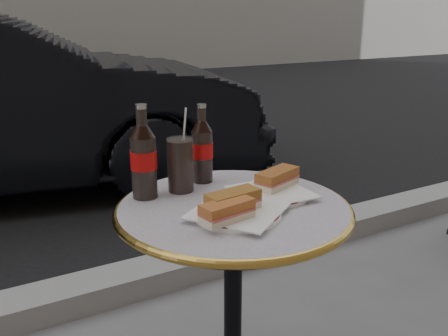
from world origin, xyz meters
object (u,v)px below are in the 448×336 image
cola_bottle_left (143,152)px  cola_bottle_right (202,143)px  plate_left (237,214)px  cola_glass (180,165)px  bistro_table (233,325)px  plate_right (271,195)px

cola_bottle_left → cola_bottle_right: (0.20, 0.04, -0.01)m
plate_left → cola_glass: cola_glass is taller
cola_bottle_left → cola_bottle_right: bearing=12.1°
bistro_table → plate_left: 0.38m
plate_right → cola_bottle_left: cola_bottle_left is taller
bistro_table → cola_bottle_right: (0.02, 0.21, 0.48)m
bistro_table → cola_bottle_left: cola_bottle_left is taller
bistro_table → cola_bottle_right: cola_bottle_right is taller
bistro_table → plate_right: bearing=1.3°
plate_right → cola_glass: cola_glass is taller
plate_right → cola_bottle_right: cola_bottle_right is taller
plate_right → cola_bottle_left: size_ratio=0.80×
bistro_table → plate_left: bearing=-113.2°
plate_left → cola_bottle_right: cola_bottle_right is taller
bistro_table → cola_bottle_left: 0.55m
cola_bottle_right → cola_glass: (-0.09, -0.04, -0.04)m
cola_bottle_left → cola_glass: size_ratio=1.68×
bistro_table → cola_bottle_left: bearing=136.5°
cola_bottle_left → cola_glass: 0.12m
plate_right → cola_bottle_left: (-0.30, 0.17, 0.12)m
bistro_table → plate_right: size_ratio=3.57×
plate_left → cola_bottle_right: bearing=80.3°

